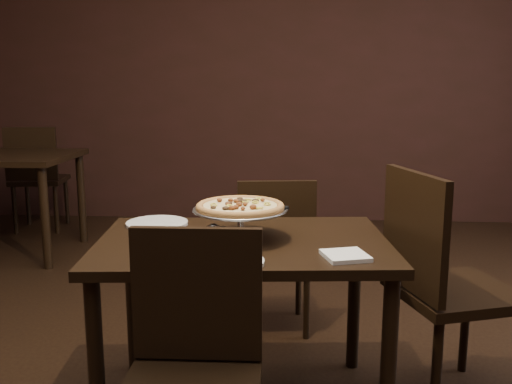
{
  "coord_description": "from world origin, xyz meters",
  "views": [
    {
      "loc": [
        0.18,
        -2.13,
        1.36
      ],
      "look_at": [
        0.04,
        0.14,
        0.92
      ],
      "focal_mm": 40.0,
      "sensor_mm": 36.0,
      "label": 1
    }
  ],
  "objects": [
    {
      "name": "chair_side",
      "position": [
        0.81,
        0.19,
        0.55
      ],
      "size": [
        0.59,
        0.59,
        1.01
      ],
      "rotation": [
        0.0,
        0.0,
        1.88
      ],
      "color": "black",
      "rests_on": "ground"
    },
    {
      "name": "plate_near",
      "position": [
        -0.04,
        -0.22,
        0.74
      ],
      "size": [
        0.26,
        0.26,
        0.01
      ],
      "primitive_type": "cylinder",
      "color": "white",
      "rests_on": "dining_table"
    },
    {
      "name": "parmesan_shaker",
      "position": [
        -0.12,
        -0.03,
        0.78
      ],
      "size": [
        0.05,
        0.05,
        0.1
      ],
      "color": "beige",
      "rests_on": "dining_table"
    },
    {
      "name": "serving_spatula",
      "position": [
        0.12,
        0.09,
        0.86
      ],
      "size": [
        0.16,
        0.16,
        0.02
      ],
      "rotation": [
        0.0,
        0.0,
        -0.77
      ],
      "color": "#ACACB3",
      "rests_on": "pizza_stand"
    },
    {
      "name": "dining_table",
      "position": [
        -0.01,
        0.09,
        0.64
      ],
      "size": [
        1.23,
        0.88,
        0.73
      ],
      "rotation": [
        0.0,
        0.0,
        0.08
      ],
      "color": "black",
      "rests_on": "ground"
    },
    {
      "name": "chair_far",
      "position": [
        0.09,
        0.83,
        0.47
      ],
      "size": [
        0.45,
        0.45,
        0.87
      ],
      "rotation": [
        0.0,
        0.0,
        3.26
      ],
      "color": "black",
      "rests_on": "ground"
    },
    {
      "name": "room",
      "position": [
        0.06,
        0.03,
        1.4
      ],
      "size": [
        6.04,
        7.04,
        2.84
      ],
      "color": "black",
      "rests_on": "ground"
    },
    {
      "name": "pepper_flake_shaker",
      "position": [
        -0.08,
        -0.05,
        0.78
      ],
      "size": [
        0.05,
        0.05,
        0.09
      ],
      "color": "maroon",
      "rests_on": "dining_table"
    },
    {
      "name": "packet_caddy",
      "position": [
        -0.26,
        -0.03,
        0.76
      ],
      "size": [
        0.1,
        0.1,
        0.07
      ],
      "rotation": [
        0.0,
        0.0,
        -0.26
      ],
      "color": "black",
      "rests_on": "dining_table"
    },
    {
      "name": "pizza_stand",
      "position": [
        -0.02,
        0.11,
        0.86
      ],
      "size": [
        0.39,
        0.39,
        0.16
      ],
      "color": "#ACACB3",
      "rests_on": "dining_table"
    },
    {
      "name": "bg_chair_far",
      "position": [
        -2.16,
        2.89,
        0.53
      ],
      "size": [
        0.51,
        0.51,
        0.97
      ],
      "rotation": [
        0.0,
        0.0,
        3.28
      ],
      "color": "black",
      "rests_on": "ground"
    },
    {
      "name": "plate_left",
      "position": [
        -0.42,
        0.31,
        0.74
      ],
      "size": [
        0.27,
        0.27,
        0.01
      ],
      "primitive_type": "cylinder",
      "color": "white",
      "rests_on": "dining_table"
    },
    {
      "name": "napkin_stack",
      "position": [
        0.38,
        -0.12,
        0.74
      ],
      "size": [
        0.19,
        0.19,
        0.02
      ],
      "primitive_type": "cube",
      "rotation": [
        0.0,
        0.0,
        0.28
      ],
      "color": "white",
      "rests_on": "dining_table"
    },
    {
      "name": "chair_near",
      "position": [
        -0.12,
        -0.52,
        0.5
      ],
      "size": [
        0.43,
        0.43,
        0.91
      ],
      "rotation": [
        0.0,
        0.0,
        0.01
      ],
      "color": "black",
      "rests_on": "ground"
    }
  ]
}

